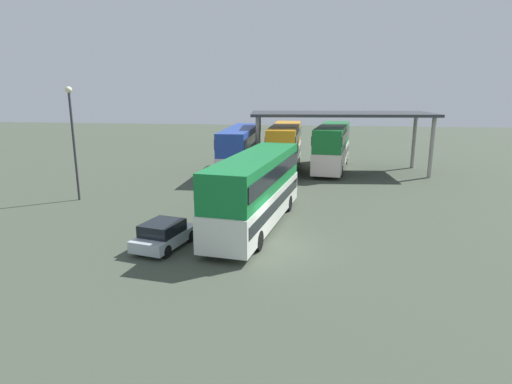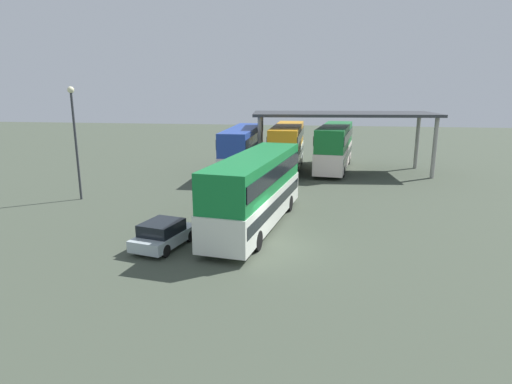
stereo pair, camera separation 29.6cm
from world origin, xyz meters
name	(u,v)px [view 1 (the left image)]	position (x,y,z in m)	size (l,w,h in m)	color
ground_plane	(273,249)	(0.00, 0.00, 0.00)	(140.00, 140.00, 0.00)	#40493B
double_decker_main	(256,188)	(-1.25, 3.41, 2.24)	(4.24, 11.83, 4.07)	silver
parked_hatchback	(164,235)	(-5.31, -0.52, 0.67)	(2.53, 3.93, 1.35)	#ACBBC0
double_decker_near_canopy	(240,149)	(-4.64, 18.68, 2.26)	(2.50, 10.85, 4.12)	silver
double_decker_mid_row	(285,146)	(-0.71, 20.78, 2.32)	(2.73, 11.06, 4.23)	white
double_decker_far_right	(332,145)	(3.72, 21.58, 2.31)	(4.00, 11.23, 4.20)	silver
depot_canopy	(341,117)	(4.36, 20.35, 5.06)	(16.68, 7.41, 5.46)	#33353A
lamppost_tall	(73,130)	(-14.32, 7.69, 4.88)	(0.44, 0.44, 7.75)	#33353A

